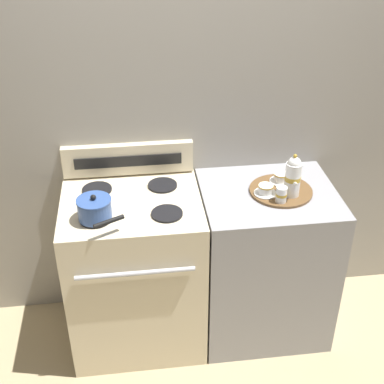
# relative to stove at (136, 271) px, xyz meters

# --- Properties ---
(ground_plane) EXTENTS (6.00, 6.00, 0.00)m
(ground_plane) POSITION_rel_stove_xyz_m (0.36, 0.00, -0.46)
(ground_plane) COLOR tan
(wall_back) EXTENTS (6.00, 0.05, 2.20)m
(wall_back) POSITION_rel_stove_xyz_m (0.36, 0.33, 0.64)
(wall_back) COLOR #9E998E
(wall_back) RESTS_ON ground
(stove) EXTENTS (0.73, 0.64, 0.94)m
(stove) POSITION_rel_stove_xyz_m (0.00, 0.00, 0.00)
(stove) COLOR beige
(stove) RESTS_ON ground
(control_panel) EXTENTS (0.71, 0.05, 0.18)m
(control_panel) POSITION_rel_stove_xyz_m (-0.00, 0.28, 0.56)
(control_panel) COLOR beige
(control_panel) RESTS_ON stove
(side_counter) EXTENTS (0.72, 0.61, 0.92)m
(side_counter) POSITION_rel_stove_xyz_m (0.73, 0.00, -0.00)
(side_counter) COLOR #939399
(side_counter) RESTS_ON ground
(saucepan) EXTENTS (0.23, 0.27, 0.13)m
(saucepan) POSITION_rel_stove_xyz_m (-0.17, -0.14, 0.53)
(saucepan) COLOR #335193
(saucepan) RESTS_ON stove
(serving_tray) EXTENTS (0.33, 0.33, 0.01)m
(serving_tray) POSITION_rel_stove_xyz_m (0.79, -0.00, 0.47)
(serving_tray) COLOR brown
(serving_tray) RESTS_ON side_counter
(teapot) EXTENTS (0.08, 0.13, 0.24)m
(teapot) POSITION_rel_stove_xyz_m (0.83, -0.06, 0.59)
(teapot) COLOR white
(teapot) RESTS_ON serving_tray
(teacup_left) EXTENTS (0.12, 0.12, 0.05)m
(teacup_left) POSITION_rel_stove_xyz_m (0.81, 0.08, 0.50)
(teacup_left) COLOR white
(teacup_left) RESTS_ON serving_tray
(teacup_right) EXTENTS (0.12, 0.12, 0.05)m
(teacup_right) POSITION_rel_stove_xyz_m (0.70, -0.03, 0.50)
(teacup_right) COLOR white
(teacup_right) RESTS_ON serving_tray
(creamer_jug) EXTENTS (0.06, 0.06, 0.08)m
(creamer_jug) POSITION_rel_stove_xyz_m (0.76, -0.11, 0.52)
(creamer_jug) COLOR white
(creamer_jug) RESTS_ON serving_tray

